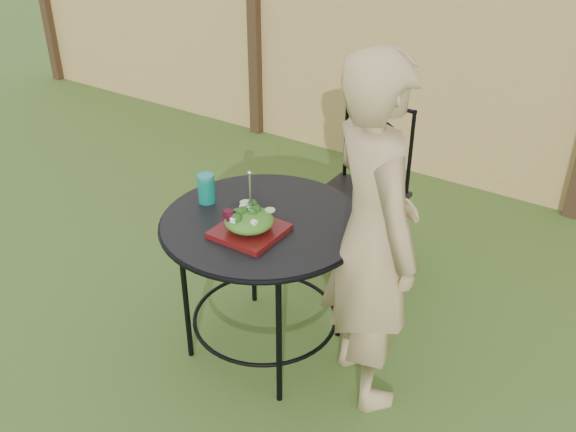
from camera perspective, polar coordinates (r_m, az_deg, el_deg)
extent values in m
plane|color=#274014|center=(3.45, -6.36, -8.83)|extent=(60.00, 60.00, 0.00)
cube|color=#E5BF71|center=(4.74, 10.59, 14.28)|extent=(8.00, 0.05, 1.80)
cube|color=black|center=(5.32, -2.99, 17.00)|extent=(0.09, 0.09, 1.90)
cylinder|color=black|center=(2.84, -2.24, -0.47)|extent=(0.90, 0.90, 0.02)
torus|color=black|center=(2.84, -2.23, -0.57)|extent=(0.92, 0.92, 0.02)
torus|color=black|center=(3.15, -2.04, -8.88)|extent=(0.70, 0.70, 0.02)
cylinder|color=black|center=(3.11, 4.68, -5.54)|extent=(0.03, 0.03, 0.71)
cylinder|color=black|center=(3.34, -3.14, -2.63)|extent=(0.03, 0.03, 0.71)
cylinder|color=black|center=(3.02, -9.10, -7.09)|extent=(0.03, 0.03, 0.71)
cylinder|color=black|center=(2.76, -0.81, -10.85)|extent=(0.03, 0.03, 0.71)
cube|color=black|center=(3.58, 6.15, 1.46)|extent=(0.46, 0.46, 0.03)
cylinder|color=black|center=(3.55, 8.22, 9.77)|extent=(0.42, 0.02, 0.02)
torus|color=black|center=(3.63, 7.97, 6.52)|extent=(0.28, 0.02, 0.28)
cylinder|color=black|center=(3.63, 1.68, -2.15)|extent=(0.02, 0.02, 0.44)
cylinder|color=black|center=(3.47, 7.28, -4.10)|extent=(0.02, 0.02, 0.44)
cylinder|color=black|center=(3.93, 4.80, 0.45)|extent=(0.02, 0.02, 0.44)
cylinder|color=black|center=(3.78, 10.07, -1.23)|extent=(0.02, 0.02, 0.44)
cylinder|color=black|center=(3.72, 5.19, 6.96)|extent=(0.02, 0.02, 0.50)
cylinder|color=black|center=(3.57, 10.82, 5.45)|extent=(0.02, 0.02, 0.50)
imported|color=tan|center=(2.62, 7.53, -1.89)|extent=(0.68, 0.65, 1.57)
cube|color=#400B09|center=(2.73, -3.43, -1.33)|extent=(0.27, 0.27, 0.02)
ellipsoid|color=#235614|center=(2.70, -3.47, -0.39)|extent=(0.21, 0.21, 0.08)
cylinder|color=silver|center=(2.64, -3.38, 1.98)|extent=(0.01, 0.01, 0.18)
cylinder|color=#0B7F6B|center=(2.97, -7.28, 2.47)|extent=(0.08, 0.08, 0.14)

